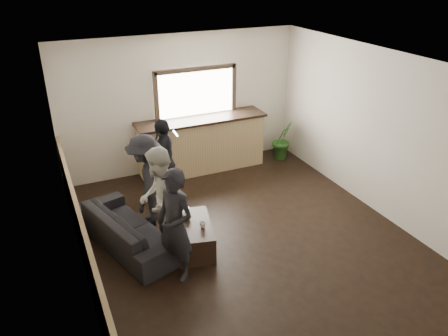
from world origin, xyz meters
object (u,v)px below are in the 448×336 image
cup_a (187,216)px  person_d (165,162)px  bar_counter (202,141)px  potted_plant (283,140)px  sofa (129,228)px  coffee_table (194,236)px  cup_b (203,225)px  person_a (175,226)px  person_b (159,200)px  person_c (146,181)px

cup_a → person_d: bearing=86.1°
bar_counter → potted_plant: bearing=-6.6°
bar_counter → sofa: 2.94m
coffee_table → cup_b: cup_b is taller
potted_plant → person_a: bearing=-140.3°
cup_b → bar_counter: bearing=68.6°
cup_a → person_b: size_ratio=0.07×
bar_counter → person_c: (-1.60, -1.59, 0.16)m
sofa → potted_plant: bearing=-81.9°
cup_a → potted_plant: potted_plant is taller
person_d → bar_counter: bearing=160.7°
bar_counter → person_a: 3.48m
bar_counter → potted_plant: 1.87m
person_a → person_c: 1.49m
potted_plant → person_d: bearing=-164.7°
sofa → coffee_table: 1.02m
cup_b → person_c: bearing=115.0°
person_a → person_b: bearing=152.4°
coffee_table → cup_a: cup_a is taller
person_c → bar_counter: bearing=157.1°
cup_b → sofa: bearing=146.6°
coffee_table → person_a: (-0.43, -0.50, 0.61)m
coffee_table → person_b: 0.79m
bar_counter → person_b: (-1.60, -2.34, 0.19)m
potted_plant → person_d: (-2.96, -0.81, 0.37)m
person_b → cup_a: bearing=103.0°
person_c → person_d: bearing=161.4°
person_a → coffee_table: bearing=111.5°
potted_plant → person_c: 3.73m
bar_counter → potted_plant: bar_counter is taller
sofa → coffee_table: bearing=-137.0°
coffee_table → cup_a: 0.32m
coffee_table → sofa: bearing=150.5°
coffee_table → person_b: size_ratio=0.59×
potted_plant → bar_counter: bearing=173.4°
bar_counter → coffee_table: bar_counter is taller
bar_counter → person_c: bar_counter is taller
person_a → potted_plant: bearing=102.1°
sofa → potted_plant: 4.33m
cup_a → person_d: size_ratio=0.07×
potted_plant → person_b: size_ratio=0.53×
coffee_table → person_c: (-0.43, 0.99, 0.58)m
cup_a → person_c: bearing=115.6°
coffee_table → person_a: person_a is taller
sofa → cup_b: bearing=-140.9°
cup_b → potted_plant: 3.85m
bar_counter → cup_a: bar_counter is taller
person_b → person_c: bearing=-156.7°
cup_a → person_d: 1.43m
sofa → person_b: bearing=-137.7°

